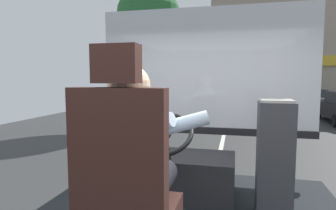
# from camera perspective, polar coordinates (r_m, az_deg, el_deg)

# --- Properties ---
(ground) EXTENTS (18.00, 44.00, 0.06)m
(ground) POSITION_cam_1_polar(r_m,az_deg,el_deg) (10.73, 11.34, -5.05)
(ground) COLOR #333333
(driver_seat) EXTENTS (0.48, 0.48, 1.29)m
(driver_seat) POSITION_cam_1_polar(r_m,az_deg,el_deg) (1.56, -8.34, -16.91)
(driver_seat) COLOR black
(driver_seat) RESTS_ON bus_floor
(bus_driver) EXTENTS (0.80, 0.57, 0.78)m
(bus_driver) POSITION_cam_1_polar(r_m,az_deg,el_deg) (1.62, -6.82, -9.76)
(bus_driver) COLOR black
(bus_driver) RESTS_ON driver_seat
(steering_console) EXTENTS (1.10, 1.02, 0.85)m
(steering_console) POSITION_cam_1_polar(r_m,az_deg,el_deg) (2.80, 1.55, -13.57)
(steering_console) COLOR black
(steering_console) RESTS_ON bus_floor
(fare_box) EXTENTS (0.27, 0.26, 0.96)m
(fare_box) POSITION_cam_1_polar(r_m,az_deg,el_deg) (2.51, 20.56, -10.02)
(fare_box) COLOR #333338
(fare_box) RESTS_ON bus_floor
(windshield_panel) EXTENTS (2.50, 0.08, 1.48)m
(windshield_panel) POSITION_cam_1_polar(r_m,az_deg,el_deg) (3.38, 7.36, 3.93)
(windshield_panel) COLOR silver
(street_tree) EXTENTS (2.47, 2.47, 5.55)m
(street_tree) POSITION_cam_1_polar(r_m,az_deg,el_deg) (11.64, -3.94, 17.07)
(street_tree) COLOR #4C3828
(street_tree) RESTS_ON ground
(shop_building) EXTENTS (11.69, 4.35, 8.07)m
(shop_building) POSITION_cam_1_polar(r_m,az_deg,el_deg) (21.34, 25.14, 10.67)
(shop_building) COLOR gray
(shop_building) RESTS_ON ground
(parked_car_silver) EXTENTS (1.78, 3.83, 1.24)m
(parked_car_silver) POSITION_cam_1_polar(r_m,az_deg,el_deg) (19.27, 26.41, 1.11)
(parked_car_silver) COLOR silver
(parked_car_silver) RESTS_ON ground
(parked_car_green) EXTENTS (1.88, 3.82, 1.41)m
(parked_car_green) POSITION_cam_1_polar(r_m,az_deg,el_deg) (23.97, 24.98, 2.13)
(parked_car_green) COLOR #195633
(parked_car_green) RESTS_ON ground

